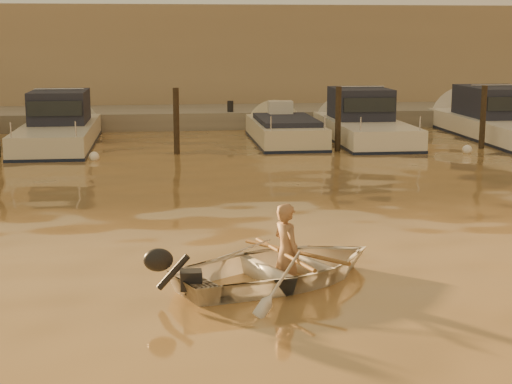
{
  "coord_description": "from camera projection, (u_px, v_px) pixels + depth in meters",
  "views": [
    {
      "loc": [
        -0.68,
        -9.97,
        3.59
      ],
      "look_at": [
        1.03,
        3.98,
        0.75
      ],
      "focal_mm": 55.0,
      "sensor_mm": 36.0,
      "label": 1
    }
  ],
  "objects": [
    {
      "name": "ground_plane",
      "position": [
        216.0,
        307.0,
        10.5
      ],
      "size": [
        160.0,
        160.0,
        0.0
      ],
      "primitive_type": "plane",
      "color": "olive",
      "rests_on": "ground"
    },
    {
      "name": "oar_starboard",
      "position": [
        284.0,
        254.0,
        11.51
      ],
      "size": [
        0.59,
        2.05,
        0.13
      ],
      "primitive_type": "cylinder",
      "rotation": [
        1.54,
        0.0,
        0.26
      ],
      "color": "olive",
      "rests_on": "dinghy"
    },
    {
      "name": "fender_e",
      "position": [
        467.0,
        150.0,
        24.04
      ],
      "size": [
        0.3,
        0.3,
        0.3
      ],
      "primitive_type": "sphere",
      "color": "white",
      "rests_on": "ground_plane"
    },
    {
      "name": "moored_boat_3",
      "position": [
        285.0,
        135.0,
        26.43
      ],
      "size": [
        2.08,
        6.01,
        0.95
      ],
      "primitive_type": null,
      "color": "beige",
      "rests_on": "ground_plane"
    },
    {
      "name": "person",
      "position": [
        287.0,
        252.0,
        11.54
      ],
      "size": [
        0.54,
        0.63,
        1.47
      ],
      "primitive_type": "imported",
      "rotation": [
        0.0,
        0.0,
        2.0
      ],
      "color": "#996D4C",
      "rests_on": "dinghy"
    },
    {
      "name": "fender_d",
      "position": [
        297.0,
        148.0,
        24.44
      ],
      "size": [
        0.3,
        0.3,
        0.3
      ],
      "primitive_type": "sphere",
      "color": "orange",
      "rests_on": "ground_plane"
    },
    {
      "name": "moored_boat_2",
      "position": [
        58.0,
        127.0,
        25.46
      ],
      "size": [
        2.25,
        7.55,
        1.75
      ],
      "primitive_type": null,
      "color": "beige",
      "rests_on": "ground_plane"
    },
    {
      "name": "outboard_motor",
      "position": [
        190.0,
        280.0,
        10.74
      ],
      "size": [
        0.98,
        0.74,
        0.7
      ],
      "primitive_type": null,
      "rotation": [
        0.0,
        0.0,
        0.43
      ],
      "color": "black",
      "rests_on": "dinghy"
    },
    {
      "name": "fender_c",
      "position": [
        94.0,
        157.0,
        22.65
      ],
      "size": [
        0.3,
        0.3,
        0.3
      ],
      "primitive_type": "sphere",
      "color": "white",
      "rests_on": "ground_plane"
    },
    {
      "name": "piling_3",
      "position": [
        338.0,
        122.0,
        24.32
      ],
      "size": [
        0.18,
        0.18,
        2.2
      ],
      "primitive_type": "cylinder",
      "color": "#2D2319",
      "rests_on": "ground_plane"
    },
    {
      "name": "moored_boat_4",
      "position": [
        365.0,
        123.0,
        26.68
      ],
      "size": [
        2.31,
        7.1,
        1.75
      ],
      "primitive_type": null,
      "color": "white",
      "rests_on": "ground_plane"
    },
    {
      "name": "piling_4",
      "position": [
        483.0,
        120.0,
        24.88
      ],
      "size": [
        0.18,
        0.18,
        2.2
      ],
      "primitive_type": "cylinder",
      "color": "#2D2319",
      "rests_on": "ground_plane"
    },
    {
      "name": "dinghy",
      "position": [
        281.0,
        267.0,
        11.53
      ],
      "size": [
        3.95,
        3.49,
        0.68
      ],
      "primitive_type": "imported",
      "rotation": [
        0.0,
        0.0,
        2.0
      ],
      "color": "silver",
      "rests_on": "ground_plane"
    },
    {
      "name": "piling_2",
      "position": [
        176.0,
        124.0,
        23.72
      ],
      "size": [
        0.18,
        0.18,
        2.2
      ],
      "primitive_type": "cylinder",
      "color": "#2D2319",
      "rests_on": "ground_plane"
    },
    {
      "name": "oar_port",
      "position": [
        295.0,
        252.0,
        11.62
      ],
      "size": [
        1.3,
        1.72,
        0.13
      ],
      "primitive_type": "cylinder",
      "rotation": [
        1.54,
        0.0,
        0.64
      ],
      "color": "brown",
      "rests_on": "dinghy"
    },
    {
      "name": "moored_boat_5",
      "position": [
        506.0,
        121.0,
        27.28
      ],
      "size": [
        2.74,
        9.01,
        1.75
      ],
      "primitive_type": null,
      "color": "white",
      "rests_on": "ground_plane"
    },
    {
      "name": "quay",
      "position": [
        177.0,
        121.0,
        31.38
      ],
      "size": [
        52.0,
        4.0,
        1.0
      ],
      "primitive_type": "cube",
      "color": "gray",
      "rests_on": "ground_plane"
    },
    {
      "name": "waterfront_building",
      "position": [
        174.0,
        60.0,
        36.29
      ],
      "size": [
        46.0,
        7.0,
        4.8
      ],
      "primitive_type": "cube",
      "color": "#9E8466",
      "rests_on": "quay"
    }
  ]
}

